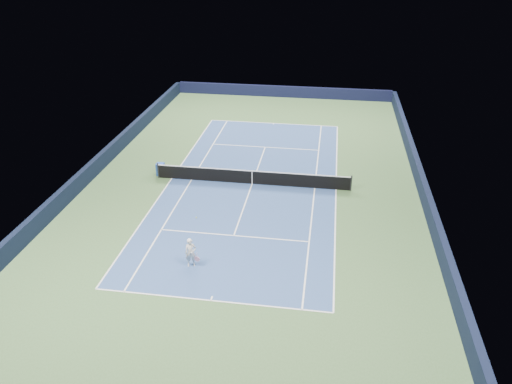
# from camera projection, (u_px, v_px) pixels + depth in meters

# --- Properties ---
(ground) EXTENTS (40.00, 40.00, 0.00)m
(ground) POSITION_uv_depth(u_px,v_px,m) (252.00, 184.00, 32.88)
(ground) COLOR #3A5A31
(ground) RESTS_ON ground
(wall_far) EXTENTS (22.00, 0.35, 1.10)m
(wall_far) POSITION_uv_depth(u_px,v_px,m) (283.00, 92.00, 50.00)
(wall_far) COLOR black
(wall_far) RESTS_ON ground
(wall_right) EXTENTS (0.35, 40.00, 1.10)m
(wall_right) POSITION_uv_depth(u_px,v_px,m) (423.00, 188.00, 31.18)
(wall_right) COLOR black
(wall_right) RESTS_ON ground
(wall_left) EXTENTS (0.35, 40.00, 1.10)m
(wall_left) POSITION_uv_depth(u_px,v_px,m) (96.00, 166.00, 34.07)
(wall_left) COLOR black
(wall_left) RESTS_ON ground
(court_surface) EXTENTS (10.97, 23.77, 0.01)m
(court_surface) POSITION_uv_depth(u_px,v_px,m) (252.00, 184.00, 32.88)
(court_surface) COLOR navy
(court_surface) RESTS_ON ground
(baseline_far) EXTENTS (10.97, 0.08, 0.00)m
(baseline_far) POSITION_uv_depth(u_px,v_px,m) (274.00, 123.00, 43.29)
(baseline_far) COLOR white
(baseline_far) RESTS_ON ground
(baseline_near) EXTENTS (10.97, 0.08, 0.00)m
(baseline_near) POSITION_uv_depth(u_px,v_px,m) (211.00, 300.00, 22.46)
(baseline_near) COLOR white
(baseline_near) RESTS_ON ground
(sideline_doubles_right) EXTENTS (0.08, 23.77, 0.00)m
(sideline_doubles_right) POSITION_uv_depth(u_px,v_px,m) (336.00, 189.00, 32.15)
(sideline_doubles_right) COLOR white
(sideline_doubles_right) RESTS_ON ground
(sideline_doubles_left) EXTENTS (0.08, 23.77, 0.00)m
(sideline_doubles_left) POSITION_uv_depth(u_px,v_px,m) (172.00, 178.00, 33.61)
(sideline_doubles_left) COLOR white
(sideline_doubles_left) RESTS_ON ground
(sideline_singles_right) EXTENTS (0.08, 23.77, 0.00)m
(sideline_singles_right) POSITION_uv_depth(u_px,v_px,m) (315.00, 188.00, 32.33)
(sideline_singles_right) COLOR white
(sideline_singles_right) RESTS_ON ground
(sideline_singles_left) EXTENTS (0.08, 23.77, 0.00)m
(sideline_singles_left) POSITION_uv_depth(u_px,v_px,m) (192.00, 180.00, 33.43)
(sideline_singles_left) COLOR white
(sideline_singles_left) RESTS_ON ground
(service_line_far) EXTENTS (8.23, 0.08, 0.00)m
(service_line_far) POSITION_uv_depth(u_px,v_px,m) (265.00, 147.00, 38.49)
(service_line_far) COLOR white
(service_line_far) RESTS_ON ground
(service_line_near) EXTENTS (8.23, 0.08, 0.00)m
(service_line_near) POSITION_uv_depth(u_px,v_px,m) (234.00, 236.00, 27.27)
(service_line_near) COLOR white
(service_line_near) RESTS_ON ground
(center_service_line) EXTENTS (0.08, 12.80, 0.00)m
(center_service_line) POSITION_uv_depth(u_px,v_px,m) (252.00, 184.00, 32.88)
(center_service_line) COLOR white
(center_service_line) RESTS_ON ground
(center_mark_far) EXTENTS (0.08, 0.30, 0.00)m
(center_mark_far) POSITION_uv_depth(u_px,v_px,m) (273.00, 124.00, 43.16)
(center_mark_far) COLOR white
(center_mark_far) RESTS_ON ground
(center_mark_near) EXTENTS (0.08, 0.30, 0.00)m
(center_mark_near) POSITION_uv_depth(u_px,v_px,m) (212.00, 298.00, 22.59)
(center_mark_near) COLOR white
(center_mark_near) RESTS_ON ground
(tennis_net) EXTENTS (12.90, 0.10, 1.07)m
(tennis_net) POSITION_uv_depth(u_px,v_px,m) (252.00, 177.00, 32.65)
(tennis_net) COLOR black
(tennis_net) RESTS_ON ground
(sponsor_cube) EXTENTS (0.57, 0.49, 0.85)m
(sponsor_cube) POSITION_uv_depth(u_px,v_px,m) (161.00, 169.00, 33.93)
(sponsor_cube) COLOR #1D45B0
(sponsor_cube) RESTS_ON ground
(tennis_player) EXTENTS (0.78, 1.30, 2.22)m
(tennis_player) POSITION_uv_depth(u_px,v_px,m) (191.00, 253.00, 24.47)
(tennis_player) COLOR silver
(tennis_player) RESTS_ON ground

